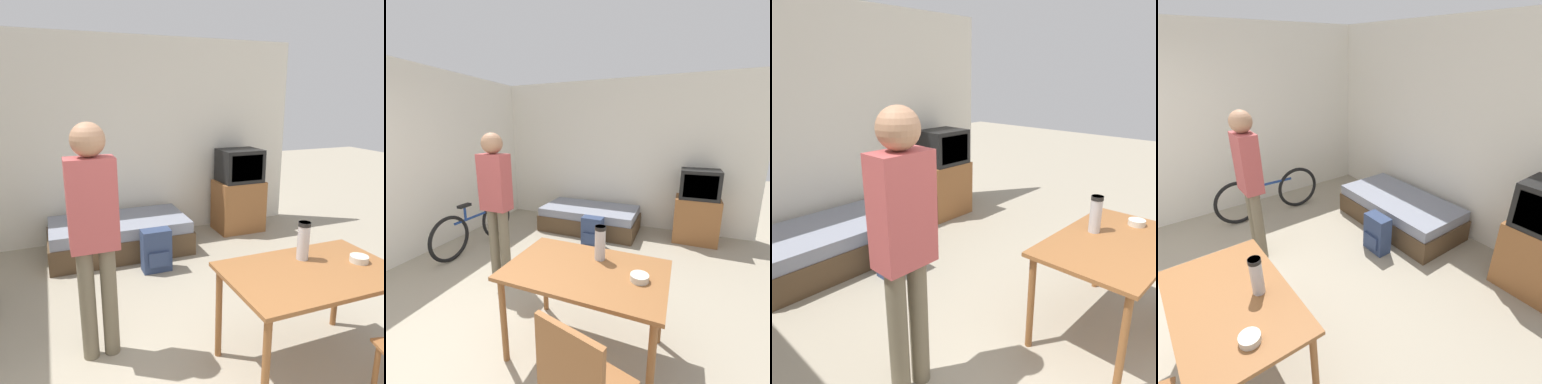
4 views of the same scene
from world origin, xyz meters
The scene contains 10 objects.
wall_back centered at (0.00, 3.84, 1.35)m, with size 5.21×0.06×2.70m.
wall_left centered at (-2.14, 1.90, 1.35)m, with size 0.06×4.81×2.70m.
daybed centered at (-0.13, 3.28, 0.21)m, with size 1.73×0.90×0.43m.
tv centered at (1.65, 3.46, 0.58)m, with size 0.67×0.48×1.20m.
dining_table centered at (0.75, 0.71, 0.67)m, with size 1.23×0.77×0.77m.
bicycle centered at (-1.53, 1.89, 0.34)m, with size 0.10×1.61×0.75m.
person_standing centered at (-0.63, 1.37, 1.05)m, with size 0.34×0.24×1.78m.
thermos_flask centered at (0.81, 0.89, 0.92)m, with size 0.09×0.09×0.29m.
mate_bowl centered at (1.17, 0.70, 0.79)m, with size 0.13×0.13×0.05m.
backpack centered at (0.16, 2.60, 0.24)m, with size 0.33×0.21×0.49m.
Camera 4 is at (2.49, 0.45, 2.33)m, focal length 28.00 mm.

